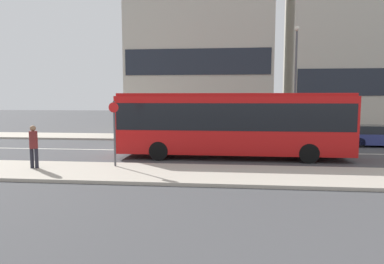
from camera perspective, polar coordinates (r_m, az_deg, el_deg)
ground_plane at (r=20.79m, az=-9.39°, el=-3.02°), size 120.00×120.00×0.00m
sidewalk_near at (r=14.95m, az=-15.79°, el=-6.38°), size 44.00×3.50×0.13m
sidewalk_far at (r=26.80m, az=-5.86°, el=-0.85°), size 44.00×3.50×0.13m
lane_centerline at (r=20.79m, az=-9.39°, el=-3.01°), size 41.80×0.16×0.01m
apartment_block_left_tower at (r=33.34m, az=1.30°, el=19.75°), size 12.93×5.98×22.40m
city_bus at (r=17.85m, az=6.68°, el=1.82°), size 11.86×2.47×3.37m
parked_car_0 at (r=25.26m, az=28.53°, el=-0.64°), size 4.44×1.75×1.34m
pedestrian_near_stop at (r=16.10m, az=-24.90°, el=-1.79°), size 0.35×0.34×1.84m
bus_stop_sign at (r=15.35m, az=-12.81°, el=0.55°), size 0.44×0.12×2.87m
street_lamp at (r=25.57m, az=16.90°, el=9.48°), size 0.36×0.36×7.98m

